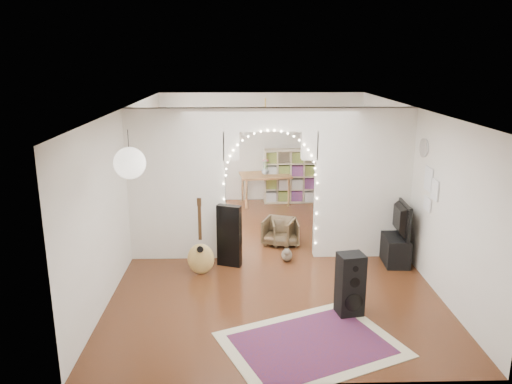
{
  "coord_description": "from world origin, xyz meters",
  "views": [
    {
      "loc": [
        -0.49,
        -8.55,
        3.53
      ],
      "look_at": [
        -0.24,
        0.3,
        1.13
      ],
      "focal_mm": 35.0,
      "sensor_mm": 36.0,
      "label": 1
    }
  ],
  "objects_px": {
    "floor_speaker": "(350,285)",
    "media_console": "(393,246)",
    "acoustic_guitar": "(200,247)",
    "dining_chair_right": "(279,231)",
    "bookcase": "(290,176)",
    "dining_table": "(265,177)",
    "dining_chair_left": "(285,233)"
  },
  "relations": [
    {
      "from": "floor_speaker",
      "to": "dining_table",
      "type": "distance_m",
      "value": 5.63
    },
    {
      "from": "dining_chair_left",
      "to": "dining_chair_right",
      "type": "distance_m",
      "value": 0.13
    },
    {
      "from": "acoustic_guitar",
      "to": "media_console",
      "type": "bearing_deg",
      "value": 16.62
    },
    {
      "from": "media_console",
      "to": "dining_table",
      "type": "xyz_separation_m",
      "value": [
        -2.13,
        3.6,
        0.43
      ]
    },
    {
      "from": "media_console",
      "to": "acoustic_guitar",
      "type": "bearing_deg",
      "value": -168.09
    },
    {
      "from": "dining_table",
      "to": "dining_chair_left",
      "type": "bearing_deg",
      "value": -93.1
    },
    {
      "from": "floor_speaker",
      "to": "dining_chair_right",
      "type": "height_order",
      "value": "floor_speaker"
    },
    {
      "from": "media_console",
      "to": "floor_speaker",
      "type": "bearing_deg",
      "value": -118.56
    },
    {
      "from": "dining_table",
      "to": "dining_chair_right",
      "type": "height_order",
      "value": "dining_table"
    },
    {
      "from": "dining_table",
      "to": "dining_chair_right",
      "type": "xyz_separation_m",
      "value": [
        0.14,
        -2.77,
        -0.42
      ]
    },
    {
      "from": "floor_speaker",
      "to": "bookcase",
      "type": "bearing_deg",
      "value": 82.35
    },
    {
      "from": "bookcase",
      "to": "dining_chair_right",
      "type": "height_order",
      "value": "bookcase"
    },
    {
      "from": "bookcase",
      "to": "dining_table",
      "type": "relative_size",
      "value": 1.03
    },
    {
      "from": "floor_speaker",
      "to": "media_console",
      "type": "height_order",
      "value": "floor_speaker"
    },
    {
      "from": "media_console",
      "to": "dining_chair_right",
      "type": "distance_m",
      "value": 2.16
    },
    {
      "from": "media_console",
      "to": "dining_chair_right",
      "type": "xyz_separation_m",
      "value": [
        -1.99,
        0.83,
        0.01
      ]
    },
    {
      "from": "bookcase",
      "to": "dining_table",
      "type": "xyz_separation_m",
      "value": [
        -0.63,
        -0.15,
        0.01
      ]
    },
    {
      "from": "floor_speaker",
      "to": "media_console",
      "type": "relative_size",
      "value": 0.9
    },
    {
      "from": "floor_speaker",
      "to": "bookcase",
      "type": "relative_size",
      "value": 0.67
    },
    {
      "from": "media_console",
      "to": "bookcase",
      "type": "relative_size",
      "value": 0.74
    },
    {
      "from": "acoustic_guitar",
      "to": "dining_chair_right",
      "type": "height_order",
      "value": "acoustic_guitar"
    },
    {
      "from": "floor_speaker",
      "to": "media_console",
      "type": "xyz_separation_m",
      "value": [
        1.19,
        1.94,
        -0.2
      ]
    },
    {
      "from": "floor_speaker",
      "to": "dining_chair_left",
      "type": "distance_m",
      "value": 2.83
    },
    {
      "from": "media_console",
      "to": "dining_table",
      "type": "distance_m",
      "value": 4.21
    },
    {
      "from": "bookcase",
      "to": "dining_chair_left",
      "type": "bearing_deg",
      "value": -100.07
    },
    {
      "from": "dining_chair_left",
      "to": "dining_chair_right",
      "type": "bearing_deg",
      "value": 163.26
    },
    {
      "from": "floor_speaker",
      "to": "media_console",
      "type": "bearing_deg",
      "value": 47.72
    },
    {
      "from": "floor_speaker",
      "to": "dining_chair_right",
      "type": "bearing_deg",
      "value": 95.41
    },
    {
      "from": "acoustic_guitar",
      "to": "media_console",
      "type": "xyz_separation_m",
      "value": [
        3.4,
        0.53,
        -0.24
      ]
    },
    {
      "from": "media_console",
      "to": "dining_table",
      "type": "height_order",
      "value": "dining_table"
    },
    {
      "from": "dining_chair_right",
      "to": "floor_speaker",
      "type": "bearing_deg",
      "value": -53.63
    },
    {
      "from": "bookcase",
      "to": "dining_chair_left",
      "type": "distance_m",
      "value": 3.01
    }
  ]
}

